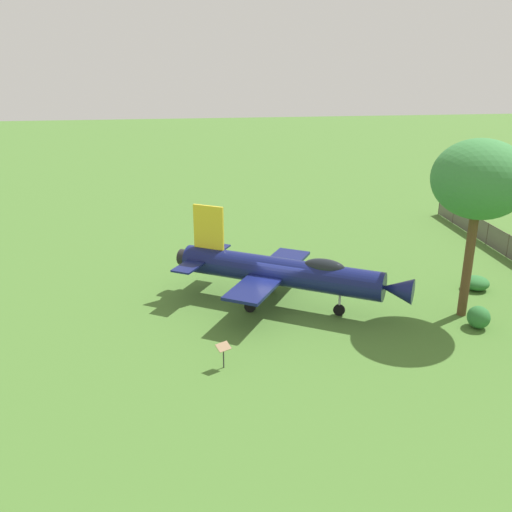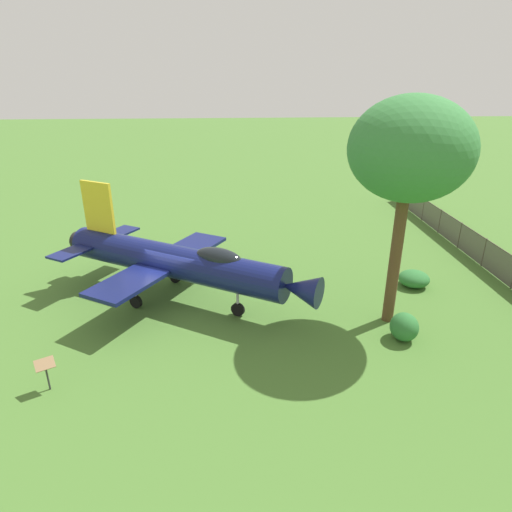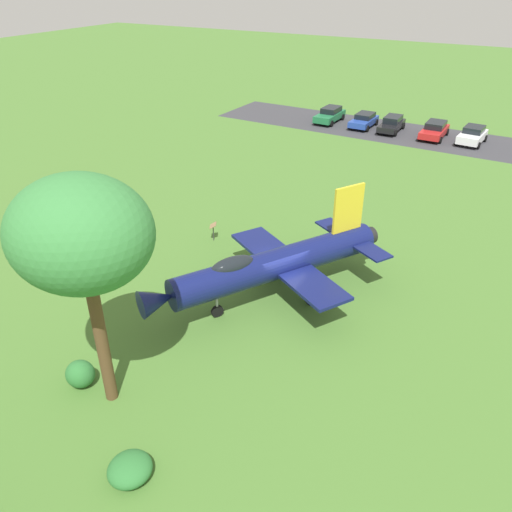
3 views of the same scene
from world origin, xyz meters
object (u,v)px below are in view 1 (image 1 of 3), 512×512
(shade_tree, at_px, (479,180))
(shrub_near_fence, at_px, (479,317))
(display_jet, at_px, (286,272))
(shrub_by_tree, at_px, (476,283))
(info_plaque, at_px, (223,350))

(shade_tree, distance_m, shrub_near_fence, 6.75)
(display_jet, bearing_deg, shrub_by_tree, 34.65)
(display_jet, xyz_separation_m, shade_tree, (8.93, -2.38, 5.15))
(info_plaque, bearing_deg, shrub_by_tree, 23.24)
(shade_tree, bearing_deg, shrub_by_tree, 51.27)
(shade_tree, bearing_deg, display_jet, 165.10)
(shrub_near_fence, bearing_deg, info_plaque, -171.19)
(display_jet, relative_size, shrub_by_tree, 8.02)
(display_jet, relative_size, shrub_near_fence, 10.20)
(shade_tree, bearing_deg, info_plaque, -164.71)
(shrub_near_fence, bearing_deg, shrub_by_tree, 62.48)
(shrub_near_fence, relative_size, shrub_by_tree, 0.79)
(shade_tree, relative_size, info_plaque, 8.00)
(display_jet, distance_m, info_plaque, 7.14)
(display_jet, relative_size, shade_tree, 1.32)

